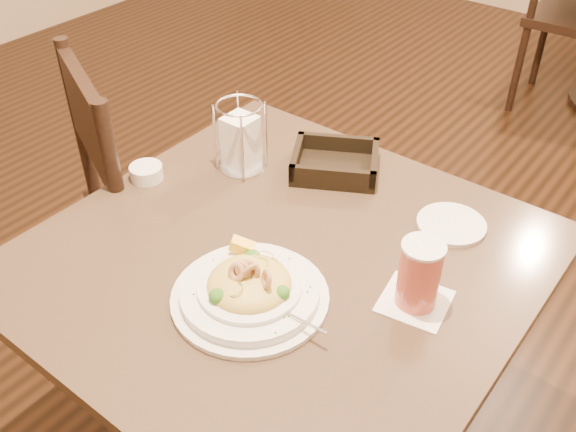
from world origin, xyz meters
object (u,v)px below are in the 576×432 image
Objects in this scene: napkin_caddy at (241,141)px; main_table at (282,332)px; drink_glass at (419,275)px; butter_ramekin at (146,172)px; pasta_bowl at (250,289)px; side_plate at (451,224)px; bread_basket at (335,164)px; dining_chair_near at (159,207)px.

main_table is at bearing -34.90° from napkin_caddy.
drink_glass reaches higher than butter_ramekin.
main_table is 0.40m from drink_glass.
side_plate is at bearing 65.39° from pasta_bowl.
bread_basket is at bearing 176.48° from side_plate.
pasta_bowl is 1.90× the size of napkin_caddy.
drink_glass is 0.54m from napkin_caddy.
dining_chair_near reaches higher than side_plate.
side_plate is 0.67m from butter_ramekin.
main_table is at bearing -74.76° from bread_basket.
side_plate is (-0.05, 0.24, -0.06)m from drink_glass.
drink_glass is 0.81× the size of napkin_caddy.
drink_glass is (0.80, -0.10, 0.28)m from dining_chair_near.
side_plate is at bearing 51.82° from main_table.
butter_ramekin is (-0.14, -0.16, -0.05)m from napkin_caddy.
drink_glass is 0.67m from butter_ramekin.
main_table is 0.97× the size of dining_chair_near.
bread_basket is 1.72× the size of side_plate.
napkin_caddy is at bearing 145.10° from main_table.
napkin_caddy is 0.22m from butter_ramekin.
dining_chair_near reaches higher than main_table.
drink_glass reaches higher than side_plate.
dining_chair_near is 0.53m from bread_basket.
napkin_caddy is at bearing -146.43° from bread_basket.
bread_basket reaches higher than main_table.
dining_chair_near reaches higher than bread_basket.
bread_basket is at bearing 143.80° from drink_glass.
side_plate is (0.22, 0.28, 0.23)m from main_table.
drink_glass is at bearing -36.20° from bread_basket.
bread_basket is 0.42m from butter_ramekin.
drink_glass is 0.95× the size of side_plate.
napkin_caddy is at bearing 165.38° from drink_glass.
bread_basket is 0.30m from side_plate.
drink_glass reaches higher than main_table.
pasta_bowl is 0.44m from bread_basket.
drink_glass is (0.24, 0.17, 0.04)m from pasta_bowl.
pasta_bowl is (0.56, -0.27, 0.24)m from dining_chair_near.
butter_ramekin is at bearing -138.35° from bread_basket.
dining_chair_near is at bearing 173.12° from drink_glass.
main_table is 3.73× the size of bread_basket.
drink_glass is at bearing -78.73° from side_plate.
napkin_caddy is at bearing -146.97° from dining_chair_near.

